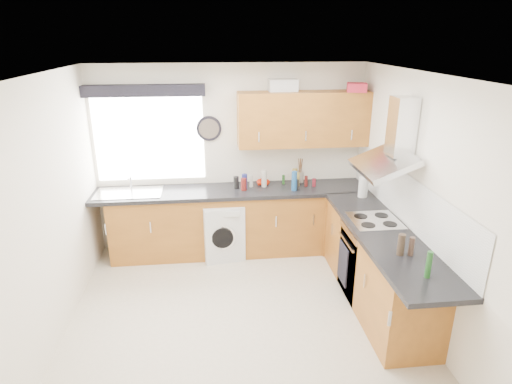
{
  "coord_description": "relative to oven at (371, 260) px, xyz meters",
  "views": [
    {
      "loc": [
        -0.26,
        -3.81,
        2.82
      ],
      "look_at": [
        0.25,
        0.85,
        1.1
      ],
      "focal_mm": 30.0,
      "sensor_mm": 36.0,
      "label": 1
    }
  ],
  "objects": [
    {
      "name": "ground_plane",
      "position": [
        -1.5,
        -0.3,
        -0.42
      ],
      "size": [
        3.6,
        3.6,
        0.0
      ],
      "primitive_type": "plane",
      "color": "beige"
    },
    {
      "name": "ceiling",
      "position": [
        -1.5,
        -0.3,
        2.08
      ],
      "size": [
        3.6,
        3.6,
        0.02
      ],
      "primitive_type": "cube",
      "color": "white",
      "rests_on": "wall_back"
    },
    {
      "name": "wall_back",
      "position": [
        -1.5,
        1.5,
        0.82
      ],
      "size": [
        3.6,
        0.02,
        2.5
      ],
      "primitive_type": "cube",
      "color": "silver",
      "rests_on": "ground_plane"
    },
    {
      "name": "wall_front",
      "position": [
        -1.5,
        -2.1,
        0.82
      ],
      "size": [
        3.6,
        0.02,
        2.5
      ],
      "primitive_type": "cube",
      "color": "silver",
      "rests_on": "ground_plane"
    },
    {
      "name": "wall_left",
      "position": [
        -3.3,
        -0.3,
        0.82
      ],
      "size": [
        0.02,
        3.6,
        2.5
      ],
      "primitive_type": "cube",
      "color": "silver",
      "rests_on": "ground_plane"
    },
    {
      "name": "wall_right",
      "position": [
        0.3,
        -0.3,
        0.82
      ],
      "size": [
        0.02,
        3.6,
        2.5
      ],
      "primitive_type": "cube",
      "color": "silver",
      "rests_on": "ground_plane"
    },
    {
      "name": "window",
      "position": [
        -2.55,
        1.49,
        1.12
      ],
      "size": [
        1.4,
        0.02,
        1.1
      ],
      "primitive_type": "cube",
      "color": "silver",
      "rests_on": "wall_back"
    },
    {
      "name": "window_blind",
      "position": [
        -2.55,
        1.4,
        1.76
      ],
      "size": [
        1.5,
        0.18,
        0.14
      ],
      "primitive_type": "cube",
      "color": "black",
      "rests_on": "wall_back"
    },
    {
      "name": "splashback",
      "position": [
        0.29,
        0.0,
        0.75
      ],
      "size": [
        0.01,
        3.0,
        0.54
      ],
      "primitive_type": "cube",
      "color": "white",
      "rests_on": "wall_right"
    },
    {
      "name": "base_cab_back",
      "position": [
        -1.6,
        1.21,
        0.01
      ],
      "size": [
        3.0,
        0.58,
        0.86
      ],
      "primitive_type": "cube",
      "color": "brown",
      "rests_on": "ground_plane"
    },
    {
      "name": "base_cab_corner",
      "position": [
        0.0,
        1.2,
        0.01
      ],
      "size": [
        0.6,
        0.6,
        0.86
      ],
      "primitive_type": "cube",
      "color": "brown",
      "rests_on": "ground_plane"
    },
    {
      "name": "base_cab_right",
      "position": [
        0.01,
        -0.15,
        0.01
      ],
      "size": [
        0.58,
        2.1,
        0.86
      ],
      "primitive_type": "cube",
      "color": "brown",
      "rests_on": "ground_plane"
    },
    {
      "name": "worktop_back",
      "position": [
        -1.5,
        1.2,
        0.46
      ],
      "size": [
        3.6,
        0.62,
        0.05
      ],
      "primitive_type": "cube",
      "color": "black",
      "rests_on": "base_cab_back"
    },
    {
      "name": "worktop_right",
      "position": [
        0.0,
        -0.3,
        0.46
      ],
      "size": [
        0.62,
        2.42,
        0.05
      ],
      "primitive_type": "cube",
      "color": "black",
      "rests_on": "base_cab_right"
    },
    {
      "name": "sink",
      "position": [
        -2.83,
        1.2,
        0.52
      ],
      "size": [
        0.84,
        0.46,
        0.1
      ],
      "primitive_type": null,
      "color": "silver",
      "rests_on": "worktop_back"
    },
    {
      "name": "oven",
      "position": [
        0.0,
        0.0,
        0.0
      ],
      "size": [
        0.56,
        0.58,
        0.85
      ],
      "primitive_type": "cube",
      "color": "black",
      "rests_on": "ground_plane"
    },
    {
      "name": "hob_plate",
      "position": [
        0.0,
        0.0,
        0.49
      ],
      "size": [
        0.52,
        0.52,
        0.01
      ],
      "primitive_type": "cube",
      "color": "silver",
      "rests_on": "worktop_right"
    },
    {
      "name": "extractor_hood",
      "position": [
        0.1,
        -0.0,
        1.34
      ],
      "size": [
        0.52,
        0.78,
        0.66
      ],
      "primitive_type": null,
      "color": "silver",
      "rests_on": "wall_right"
    },
    {
      "name": "upper_cabinets",
      "position": [
        -0.55,
        1.32,
        1.38
      ],
      "size": [
        1.7,
        0.35,
        0.7
      ],
      "primitive_type": "cube",
      "color": "brown",
      "rests_on": "wall_back"
    },
    {
      "name": "washing_machine",
      "position": [
        -1.65,
        1.1,
        -0.04
      ],
      "size": [
        0.6,
        0.58,
        0.77
      ],
      "primitive_type": "cube",
      "rotation": [
        0.0,
        0.0,
        0.16
      ],
      "color": "silver",
      "rests_on": "ground_plane"
    },
    {
      "name": "wall_clock",
      "position": [
        -1.77,
        1.46,
        1.25
      ],
      "size": [
        0.33,
        0.04,
        0.33
      ],
      "primitive_type": "cylinder",
      "rotation": [
        1.57,
        0.0,
        0.0
      ],
      "color": "black",
      "rests_on": "wall_back"
    },
    {
      "name": "casserole",
      "position": [
        -0.82,
        1.42,
        1.8
      ],
      "size": [
        0.37,
        0.27,
        0.15
      ],
      "primitive_type": "cube",
      "rotation": [
        0.0,
        0.0,
        0.03
      ],
      "color": "silver",
      "rests_on": "upper_cabinets"
    },
    {
      "name": "storage_box",
      "position": [
        0.1,
        1.22,
        1.78
      ],
      "size": [
        0.28,
        0.26,
        0.11
      ],
      "primitive_type": "cube",
      "rotation": [
        0.0,
        0.0,
        -0.26
      ],
      "color": "red",
      "rests_on": "upper_cabinets"
    },
    {
      "name": "utensil_pot",
      "position": [
        -0.55,
        1.4,
        0.55
      ],
      "size": [
        0.12,
        0.12,
        0.14
      ],
      "primitive_type": "cylinder",
      "rotation": [
        0.0,
        0.0,
        -0.27
      ],
      "color": "gray",
      "rests_on": "worktop_back"
    },
    {
      "name": "kitchen_roll",
      "position": [
        0.12,
        0.75,
        0.61
      ],
      "size": [
        0.12,
        0.12,
        0.25
      ],
      "primitive_type": "cylinder",
      "rotation": [
        0.0,
        0.0,
        -0.06
      ],
      "color": "silver",
      "rests_on": "worktop_right"
    },
    {
      "name": "tomato_cluster",
      "position": [
        -1.07,
        1.35,
        0.52
      ],
      "size": [
        0.19,
        0.19,
        0.07
      ],
      "primitive_type": null,
      "rotation": [
        0.0,
        0.0,
        -0.29
      ],
      "color": "#B41A03",
      "rests_on": "worktop_back"
    },
    {
      "name": "jar_0",
      "position": [
        -1.06,
        1.27,
        0.6
      ],
      "size": [
        0.07,
        0.07,
        0.23
      ],
      "primitive_type": "cylinder",
      "color": "#A19989",
      "rests_on": "worktop_back"
    },
    {
      "name": "jar_1",
      "position": [
        -0.66,
        1.12,
        0.55
      ],
      "size": [
        0.07,
        0.07,
        0.13
      ],
      "primitive_type": "cylinder",
      "color": "black",
      "rests_on": "worktop_back"
    },
    {
      "name": "jar_2",
      "position": [
        -1.33,
        1.22,
        0.58
      ],
      "size": [
        0.07,
        0.07,
        0.2
      ],
      "primitive_type": "cylinder",
      "color": "navy",
      "rests_on": "worktop_back"
    },
    {
      "name": "jar_3",
      "position": [
        -0.64,
        1.33,
        0.59
      ],
      "size": [
        0.07,
        0.07,
        0.22
      ],
      "primitive_type": "cylinder",
      "color": "olive",
      "rests_on": "worktop_back"
    },
    {
      "name": "jar_4",
      "position": [
        -0.61,
        1.25,
        0.58
      ],
      "size": [
        0.05,
        0.05,
        0.18
      ],
      "primitive_type": "cylinder",
      "color": "olive",
      "rests_on": "worktop_back"
    },
    {
      "name": "jar_5",
      "position": [
        -0.4,
        1.2,
        0.54
      ],
      "size": [
        0.05,
        0.05,
        0.11
      ],
      "primitive_type": "cylinder",
      "color": "maroon",
      "rests_on": "worktop_back"
    },
    {
      "name": "jar_6",
      "position": [
        -1.44,
        1.24,
        0.57
      ],
      "size": [
        0.07,
        0.07,
        0.16
      ],
      "primitive_type": "cylinder",
      "color": "black",
      "rests_on": "worktop_back"
    },
    {
      "name": "jar_7",
      "position": [
        -1.23,
        1.28,
        0.56
      ],
      "size": [
        0.05,
        0.05,
        0.16
      ],
      "primitive_type": "cylinder",
      "color": "#AEA595",
      "rests_on": "worktop_back"
    },
    {
      "name": "jar_8",
      "position": [
        -0.5,
        1.22,
        0.56
      ],
      "size": [
        0.04,
        0.04,
        0.14
      ],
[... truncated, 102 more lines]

